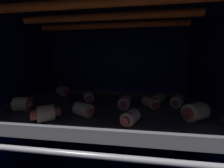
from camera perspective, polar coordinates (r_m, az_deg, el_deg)
oven_wall_back at (r=54.96cm, az=1.73°, el=-0.22°), size 53.40×1.20×41.17cm
oven_wall_left at (r=46.83cm, az=-35.32°, el=-3.13°), size 1.20×40.25×41.17cm
oven_ceiling at (r=36.42cm, az=-2.14°, el=29.50°), size 53.40×42.65×1.20cm
heating_element at (r=35.51cm, az=-2.11°, el=25.41°), size 40.80×16.42×1.66cm
oven_rack_mid at (r=35.77cm, az=-1.93°, el=-10.82°), size 48.77×39.44×0.79cm
baking_tray_mid at (r=35.50cm, az=-1.93°, el=-9.49°), size 45.57×30.58×2.04cm
pig_in_blanket_mid_0 at (r=40.24cm, az=18.26°, el=-5.75°), size 4.02×4.97×2.51cm
pig_in_blanket_mid_1 at (r=34.73cm, az=5.07°, el=-7.27°), size 3.14×6.37×2.82cm
pig_in_blanket_mid_2 at (r=35.94cm, az=14.96°, el=-7.25°), size 4.10×6.19×2.51cm
pig_in_blanket_mid_3 at (r=29.35cm, az=-25.09°, el=-10.64°), size 5.04×4.50×3.04cm
pig_in_blanket_mid_4 at (r=41.24cm, az=-9.53°, el=-4.96°), size 4.29×6.60×2.74cm
pig_in_blanket_mid_5 at (r=39.05cm, az=24.62°, el=-6.26°), size 4.33×5.53×2.81cm
pig_in_blanket_mid_6 at (r=25.80cm, az=7.43°, el=-13.18°), size 3.61×5.12×2.46cm
pig_in_blanket_mid_7 at (r=50.09cm, az=-19.16°, el=-2.69°), size 5.00×4.42×3.29cm
pig_in_blanket_mid_8 at (r=29.86cm, az=-11.47°, el=-10.02°), size 4.95×4.14×2.74cm
pig_in_blanket_mid_9 at (r=38.03cm, az=-32.24°, el=-6.83°), size 4.61×3.74×3.22cm
pig_in_blanket_mid_10 at (r=31.38cm, az=30.44°, el=-9.56°), size 5.54×5.01×3.30cm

